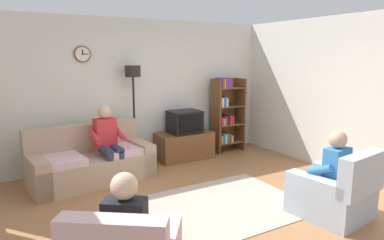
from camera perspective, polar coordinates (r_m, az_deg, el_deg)
name	(u,v)px	position (r m, az deg, el deg)	size (l,w,h in m)	color
ground_plane	(210,211)	(4.72, 2.92, -14.81)	(12.00, 12.00, 0.00)	#9E6B42
back_wall_assembly	(134,92)	(6.68, -9.59, 4.66)	(6.20, 0.17, 2.70)	silver
right_wall	(355,97)	(6.34, 25.28, 3.48)	(0.12, 5.80, 2.70)	silver
couch	(91,163)	(5.88, -16.30, -6.76)	(1.99, 1.10, 0.90)	tan
tv_stand	(184,146)	(6.87, -1.28, -4.26)	(1.10, 0.56, 0.53)	brown
tv	(185,122)	(6.74, -1.20, -0.32)	(0.60, 0.49, 0.44)	black
bookshelf	(226,114)	(7.36, 5.58, 0.95)	(0.68, 0.36, 1.57)	brown
floor_lamp	(133,88)	(6.34, -9.68, 5.25)	(0.28, 0.28, 1.85)	black
armchair_near_bookshelf	(334,195)	(4.81, 22.41, -11.33)	(0.91, 0.98, 0.90)	#9EADBC
area_rug	(221,206)	(4.87, 4.89, -13.92)	(2.20, 1.70, 0.01)	#AD9E8E
person_on_couch	(108,139)	(5.74, -13.72, -3.06)	(0.55, 0.57, 1.24)	red
person_in_left_armchair	(129,228)	(3.06, -10.39, -17.19)	(0.62, 0.64, 1.12)	black
person_in_right_armchair	(329,169)	(4.75, 21.74, -7.54)	(0.55, 0.57, 1.12)	#3372B2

